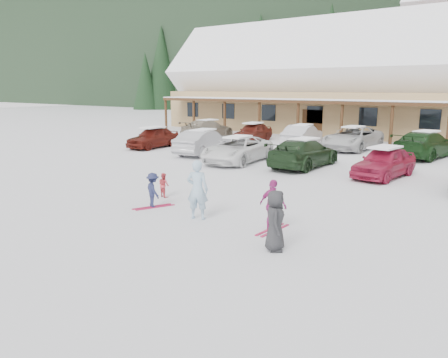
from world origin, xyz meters
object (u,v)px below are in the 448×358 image
Objects in this scene: parked_car_7 at (208,129)px; parked_car_9 at (302,135)px; parked_car_4 at (384,162)px; parked_car_8 at (253,132)px; adult_skier at (197,190)px; parked_car_3 at (304,153)px; parked_car_0 at (153,138)px; child_navy at (153,190)px; toddler_red at (164,185)px; child_magenta at (273,205)px; parked_car_10 at (353,138)px; day_lodge at (317,88)px; parked_car_11 at (425,145)px; bystander_dark at (275,221)px; parked_car_1 at (203,142)px; parked_car_2 at (238,149)px.

parked_car_9 is (8.39, 0.03, 0.01)m from parked_car_7.
parked_car_8 is at bearing 154.48° from parked_car_4.
parked_car_3 is at bearing -104.05° from adult_skier.
parked_car_9 reaches higher than parked_car_0.
parked_car_4 is at bearing -92.55° from child_navy.
parked_car_8 is at bearing 59.41° from parked_car_0.
child_magenta is (5.24, -0.96, 0.29)m from toddler_red.
parked_car_10 is (0.25, 17.75, 0.15)m from child_navy.
day_lodge reaches higher than adult_skier.
toddler_red is 13.73m from parked_car_0.
parked_car_11 is (4.26, 6.92, 0.04)m from parked_car_3.
adult_skier is at bearing -97.75° from parked_car_4.
bystander_dark is 24.93m from parked_car_7.
day_lodge is 19.66× the size of child_magenta.
parked_car_3 is 1.00× the size of parked_car_7.
child_navy is 20.84m from parked_car_7.
parked_car_2 is at bearing 153.39° from parked_car_1.
parked_car_7 is (-0.74, 6.77, 0.03)m from parked_car_0.
parked_car_8 is at bearing -174.36° from parked_car_7.
day_lodge is at bearing 130.12° from parked_car_4.
parked_car_3 is at bearing -7.17° from parked_car_0.
parked_car_7 is (-16.90, 18.33, -0.05)m from bystander_dark.
parked_car_4 is (4.69, 9.83, 0.09)m from child_navy.
parked_car_9 is at bearing -8.11° from parked_car_8.
parked_car_8 is (-12.73, 18.57, -0.08)m from bystander_dark.
child_navy is 0.23× the size of parked_car_11.
day_lodge reaches higher than toddler_red.
child_navy is at bearing 112.80° from parked_car_1.
child_navy is 17.65m from parked_car_9.
child_magenta is at bearing -56.67° from parked_car_2.
child_navy is 0.24× the size of parked_car_3.
parked_car_8 is at bearing 2.77° from bystander_dark.
day_lodge is 5.83× the size of parked_car_3.
parked_car_3 is 10.99m from parked_car_8.
parked_car_1 is at bearing -86.65° from day_lodge.
day_lodge reaches higher than parked_car_7.
child_magenta is 1.55m from bystander_dark.
child_navy is at bearing -72.43° from parked_car_8.
day_lodge is at bearing -95.21° from parked_car_1.
parked_car_10 is 1.02× the size of parked_car_11.
child_magenta is at bearing 135.69° from parked_car_7.
parked_car_0 is at bearing -144.78° from parked_car_10.
child_navy is at bearing 93.05° from parked_car_9.
parked_car_11 is at bearing -88.53° from child_magenta.
parked_car_10 is at bearing -139.85° from parked_car_1.
bystander_dark is at bearing -40.07° from parked_car_0.
toddler_red is 0.76× the size of child_navy.
toddler_red is 0.22× the size of parked_car_4.
parked_car_11 is at bearing -121.59° from adult_skier.
parked_car_1 is at bearing -1.98° from parked_car_3.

